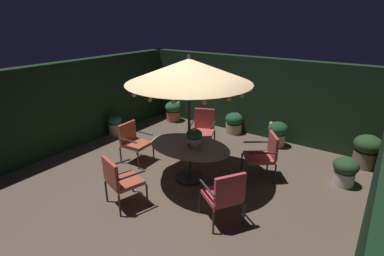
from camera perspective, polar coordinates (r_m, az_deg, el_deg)
name	(u,v)px	position (r m, az deg, el deg)	size (l,w,h in m)	color
ground_plane	(183,179)	(6.29, -1.79, -9.99)	(7.18, 6.95, 0.02)	brown
hedge_backdrop_rear	(252,96)	(8.57, 11.53, 6.16)	(7.18, 0.30, 2.19)	black
hedge_backdrop_left	(76,103)	(8.23, -21.58, 4.49)	(0.30, 6.95, 2.19)	black
patio_dining_table	(189,152)	(6.03, -0.53, -4.66)	(1.77, 1.23, 0.76)	#2F302F
patio_umbrella	(189,71)	(5.52, -0.59, 11.03)	(2.40, 2.40, 2.58)	#322F33
centerpiece_planter	(194,136)	(5.78, 0.43, -1.65)	(0.32, 0.32, 0.42)	beige
patio_chair_north	(133,140)	(6.94, -11.38, -2.28)	(0.60, 0.60, 0.92)	#2A3230
patio_chair_northeast	(120,178)	(5.36, -13.86, -9.50)	(0.72, 0.71, 0.95)	#2C2C2B
patio_chair_east	(225,194)	(4.83, 6.35, -12.58)	(0.81, 0.80, 0.98)	#312A2E
patio_chair_southeast	(264,153)	(6.28, 13.84, -4.80)	(0.83, 0.82, 0.97)	#2A2B2C
patio_chair_south	(203,127)	(7.45, 2.23, 0.14)	(0.75, 0.76, 1.02)	#312D31
potted_plant_front_corner	(115,125)	(8.64, -14.77, 0.58)	(0.39, 0.39, 0.61)	tan
potted_plant_left_near	(367,150)	(7.69, 30.90, -3.71)	(0.60, 0.60, 0.76)	#806146
potted_plant_back_right	(234,122)	(8.64, 8.18, 1.07)	(0.51, 0.51, 0.61)	tan
potted_plant_left_far	(345,170)	(6.69, 27.67, -7.29)	(0.49, 0.49, 0.60)	silver
potted_plant_back_left	(173,110)	(9.57, -3.69, 3.43)	(0.51, 0.51, 0.64)	#AF6245
potted_plant_right_far	(277,133)	(7.98, 16.30, -0.90)	(0.52, 0.52, 0.66)	tan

